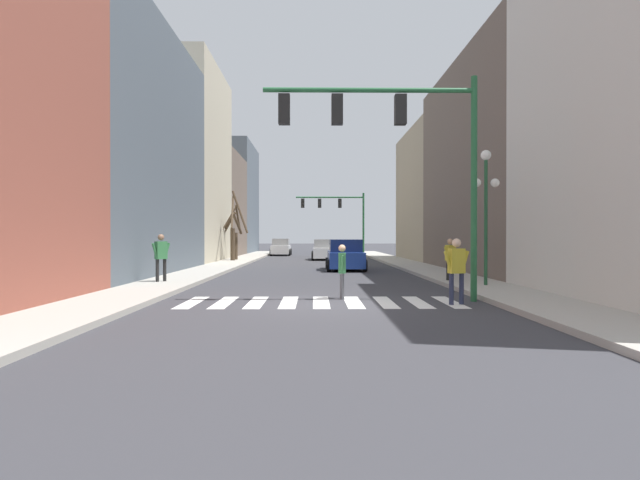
# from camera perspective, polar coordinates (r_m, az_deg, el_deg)

# --- Properties ---
(ground_plane) EXTENTS (240.00, 240.00, 0.00)m
(ground_plane) POSITION_cam_1_polar(r_m,az_deg,el_deg) (13.51, 0.16, -7.42)
(ground_plane) COLOR #38383D
(sidewalk_left) EXTENTS (2.30, 90.00, 0.15)m
(sidewalk_left) POSITION_cam_1_polar(r_m,az_deg,el_deg) (14.59, -23.13, -6.57)
(sidewalk_left) COLOR #ADA89E
(sidewalk_left) RESTS_ON ground_plane
(sidewalk_right) EXTENTS (2.30, 90.00, 0.15)m
(sidewalk_right) POSITION_cam_1_polar(r_m,az_deg,el_deg) (14.73, 23.20, -6.50)
(sidewalk_right) COLOR #ADA89E
(sidewalk_right) RESTS_ON ground_plane
(building_row_left) EXTENTS (6.00, 52.88, 13.69)m
(building_row_left) POSITION_cam_1_polar(r_m,az_deg,el_deg) (35.16, -16.77, 7.01)
(building_row_left) COLOR #934C3D
(building_row_left) RESTS_ON ground_plane
(building_row_right) EXTENTS (6.00, 35.75, 12.34)m
(building_row_right) POSITION_cam_1_polar(r_m,az_deg,el_deg) (26.64, 21.81, 8.31)
(building_row_right) COLOR beige
(building_row_right) RESTS_ON ground_plane
(crosswalk_stripes) EXTENTS (7.65, 2.60, 0.01)m
(crosswalk_stripes) POSITION_cam_1_polar(r_m,az_deg,el_deg) (14.02, 0.13, -7.12)
(crosswalk_stripes) COLOR white
(crosswalk_stripes) RESTS_ON ground_plane
(traffic_signal_near) EXTENTS (6.05, 0.28, 6.37)m
(traffic_signal_near) POSITION_cam_1_polar(r_m,az_deg,el_deg) (14.53, 8.77, 11.73)
(traffic_signal_near) COLOR #236038
(traffic_signal_near) RESTS_ON ground_plane
(traffic_signal_far) EXTENTS (6.30, 0.28, 5.86)m
(traffic_signal_far) POSITION_cam_1_polar(r_m,az_deg,el_deg) (45.93, 2.06, 3.50)
(traffic_signal_far) COLOR #236038
(traffic_signal_far) RESTS_ON ground_plane
(street_lamp_right_corner) EXTENTS (0.95, 0.36, 4.70)m
(street_lamp_right_corner) POSITION_cam_1_polar(r_m,az_deg,el_deg) (18.36, 18.43, 5.44)
(street_lamp_right_corner) COLOR #1E4C2D
(street_lamp_right_corner) RESTS_ON sidewalk_right
(car_parked_left_near) EXTENTS (2.08, 4.21, 1.55)m
(car_parked_left_near) POSITION_cam_1_polar(r_m,az_deg,el_deg) (45.28, 2.05, -1.02)
(car_parked_left_near) COLOR #A38423
(car_parked_left_near) RESTS_ON ground_plane
(car_driving_toward_lane) EXTENTS (2.20, 4.51, 1.62)m
(car_driving_toward_lane) POSITION_cam_1_polar(r_m,az_deg,el_deg) (39.72, 0.62, -1.17)
(car_driving_toward_lane) COLOR white
(car_driving_toward_lane) RESTS_ON ground_plane
(car_parked_left_mid) EXTENTS (2.11, 4.19, 1.68)m
(car_parked_left_mid) POSITION_cam_1_polar(r_m,az_deg,el_deg) (27.41, 2.91, -1.81)
(car_parked_left_mid) COLOR navy
(car_parked_left_mid) RESTS_ON ground_plane
(car_at_intersection) EXTENTS (1.97, 4.52, 1.64)m
(car_at_intersection) POSITION_cam_1_polar(r_m,az_deg,el_deg) (49.20, -4.47, -0.86)
(car_at_intersection) COLOR white
(car_at_intersection) RESTS_ON ground_plane
(pedestrian_near_right_corner) EXTENTS (0.58, 0.63, 1.78)m
(pedestrian_near_right_corner) POSITION_cam_1_polar(r_m,az_deg,el_deg) (19.66, -17.71, -1.47)
(pedestrian_near_right_corner) COLOR black
(pedestrian_near_right_corner) RESTS_ON sidewalk_left
(pedestrian_waiting_at_curb) EXTENTS (0.61, 0.47, 1.61)m
(pedestrian_waiting_at_curb) POSITION_cam_1_polar(r_m,az_deg,el_deg) (19.97, 14.64, -1.73)
(pedestrian_waiting_at_curb) COLOR black
(pedestrian_waiting_at_curb) RESTS_ON sidewalk_right
(pedestrian_crossing_street) EXTENTS (0.76, 0.33, 1.79)m
(pedestrian_crossing_street) POSITION_cam_1_polar(r_m,az_deg,el_deg) (13.95, 15.33, -2.82)
(pedestrian_crossing_street) COLOR #282D47
(pedestrian_crossing_street) RESTS_ON ground_plane
(pedestrian_on_left_sidewalk) EXTENTS (0.22, 0.69, 1.60)m
(pedestrian_on_left_sidewalk) POSITION_cam_1_polar(r_m,az_deg,el_deg) (14.73, 2.53, -3.07)
(pedestrian_on_left_sidewalk) COLOR #4C4C51
(pedestrian_on_left_sidewalk) RESTS_ON ground_plane
(street_tree_right_mid) EXTENTS (1.38, 3.56, 4.98)m
(street_tree_right_mid) POSITION_cam_1_polar(r_m,az_deg,el_deg) (36.00, -9.75, 0.89)
(street_tree_right_mid) COLOR #473828
(street_tree_right_mid) RESTS_ON sidewalk_left
(street_tree_left_mid) EXTENTS (1.66, 1.65, 4.07)m
(street_tree_left_mid) POSITION_cam_1_polar(r_m,az_deg,el_deg) (37.59, -9.86, 0.70)
(street_tree_left_mid) COLOR #473828
(street_tree_left_mid) RESTS_ON sidewalk_left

